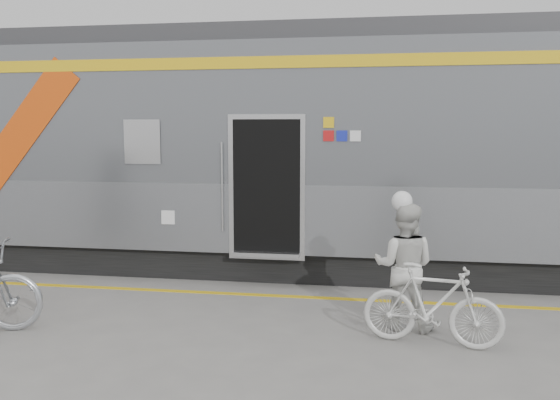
# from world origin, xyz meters

# --- Properties ---
(ground) EXTENTS (90.00, 90.00, 0.00)m
(ground) POSITION_xyz_m (0.00, 0.00, 0.00)
(ground) COLOR slate
(ground) RESTS_ON ground
(train) EXTENTS (24.00, 3.17, 4.10)m
(train) POSITION_xyz_m (-1.81, 4.19, 2.05)
(train) COLOR black
(train) RESTS_ON ground
(safety_strip) EXTENTS (24.00, 0.12, 0.01)m
(safety_strip) POSITION_xyz_m (0.00, 2.15, 0.00)
(safety_strip) COLOR gold
(safety_strip) RESTS_ON ground
(woman) EXTENTS (0.85, 0.71, 1.57)m
(woman) POSITION_xyz_m (2.41, 1.03, 0.78)
(woman) COLOR silver
(woman) RESTS_ON ground
(bicycle_right) EXTENTS (1.63, 0.71, 0.95)m
(bicycle_right) POSITION_xyz_m (2.71, 0.48, 0.47)
(bicycle_right) COLOR silver
(bicycle_right) RESTS_ON ground
(helmet_woman) EXTENTS (0.25, 0.25, 0.25)m
(helmet_woman) POSITION_xyz_m (2.41, 1.03, 1.69)
(helmet_woman) COLOR white
(helmet_woman) RESTS_ON woman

